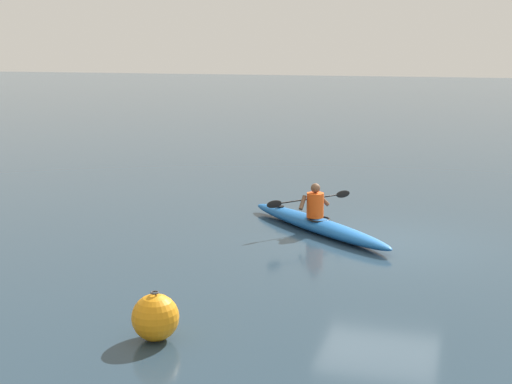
# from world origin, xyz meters

# --- Properties ---
(ground_plane) EXTENTS (160.00, 160.00, 0.00)m
(ground_plane) POSITION_xyz_m (0.00, 0.00, 0.00)
(ground_plane) COLOR #233847
(kayak) EXTENTS (3.98, 3.46, 0.32)m
(kayak) POSITION_xyz_m (1.52, -0.48, 0.16)
(kayak) COLOR #1959A5
(kayak) RESTS_ON ground
(kayaker) EXTENTS (1.52, 1.81, 0.76)m
(kayaker) POSITION_xyz_m (1.59, -0.54, 0.64)
(kayaker) COLOR #E04C14
(kayaker) RESTS_ON kayak
(mooring_buoy_orange_mid) EXTENTS (0.67, 0.67, 0.71)m
(mooring_buoy_orange_mid) POSITION_xyz_m (2.44, 5.95, 0.34)
(mooring_buoy_orange_mid) COLOR orange
(mooring_buoy_orange_mid) RESTS_ON ground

